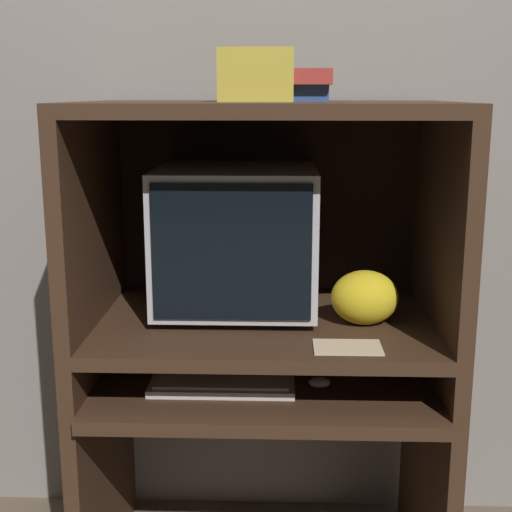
{
  "coord_description": "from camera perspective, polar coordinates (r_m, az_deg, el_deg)",
  "views": [
    {
      "loc": [
        0.04,
        -1.57,
        1.4
      ],
      "look_at": [
        -0.02,
        0.32,
        0.97
      ],
      "focal_mm": 50.0,
      "sensor_mm": 36.0,
      "label": 1
    }
  ],
  "objects": [
    {
      "name": "hutch_upper",
      "position": [
        1.94,
        0.77,
        6.5
      ],
      "size": [
        0.99,
        0.64,
        0.59
      ],
      "color": "#382316",
      "rests_on": "desk_monitor_shelf"
    },
    {
      "name": "book_stack",
      "position": [
        1.91,
        2.76,
        13.51
      ],
      "size": [
        0.21,
        0.16,
        0.08
      ],
      "color": "navy",
      "rests_on": "hutch_upper"
    },
    {
      "name": "storage_box",
      "position": [
        1.88,
        0.02,
        14.25
      ],
      "size": [
        0.19,
        0.16,
        0.13
      ],
      "color": "gold",
      "rests_on": "hutch_upper"
    },
    {
      "name": "paper_card",
      "position": [
        1.78,
        7.34,
        -7.25
      ],
      "size": [
        0.17,
        0.11,
        0.0
      ],
      "color": "#CCB28C",
      "rests_on": "desk_monitor_shelf"
    },
    {
      "name": "mouse",
      "position": [
        1.93,
        5.1,
        -10.05
      ],
      "size": [
        0.06,
        0.04,
        0.03
      ],
      "color": "#B7B7B7",
      "rests_on": "desk_base"
    },
    {
      "name": "desk_base",
      "position": [
        2.1,
        0.66,
        -15.36
      ],
      "size": [
        0.99,
        0.66,
        0.63
      ],
      "color": "#382316",
      "rests_on": "ground_plane"
    },
    {
      "name": "keyboard",
      "position": [
        1.92,
        -2.72,
        -10.16
      ],
      "size": [
        0.38,
        0.16,
        0.03
      ],
      "color": "beige",
      "rests_on": "desk_base"
    },
    {
      "name": "snack_bag",
      "position": [
        1.94,
        8.69,
        -3.3
      ],
      "size": [
        0.18,
        0.14,
        0.15
      ],
      "color": "gold",
      "rests_on": "desk_monitor_shelf"
    },
    {
      "name": "wall_back",
      "position": [
        2.27,
        0.97,
        10.42
      ],
      "size": [
        6.0,
        0.06,
        2.6
      ],
      "color": "gray",
      "rests_on": "ground_plane"
    },
    {
      "name": "desk_monitor_shelf",
      "position": [
        2.0,
        0.71,
        -5.94
      ],
      "size": [
        0.99,
        0.64,
        0.15
      ],
      "color": "#382316",
      "rests_on": "desk_base"
    },
    {
      "name": "crt_monitor",
      "position": [
        2.01,
        -1.57,
        1.47
      ],
      "size": [
        0.44,
        0.43,
        0.41
      ],
      "color": "#B2B2B7",
      "rests_on": "desk_monitor_shelf"
    }
  ]
}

